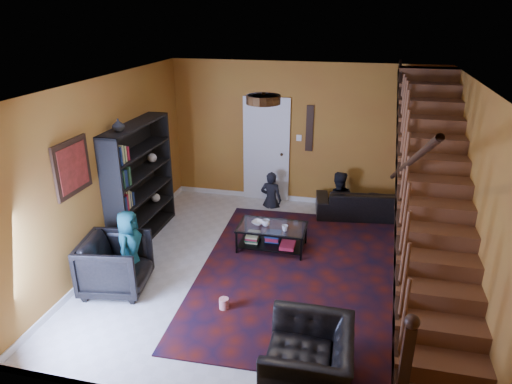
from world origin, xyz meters
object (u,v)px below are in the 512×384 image
Objects in this scene: coffee_table at (272,236)px; armchair_right at (308,360)px; armchair_left at (116,264)px; bookshelf at (141,184)px; sofa at (366,203)px.

armchair_right is at bearing -71.37° from coffee_table.
coffee_table is at bearing -58.52° from armchair_left.
bookshelf is 1.07× the size of sofa.
bookshelf is 2.37m from coffee_table.
bookshelf is at bearing -132.07° from armchair_right.
coffee_table is at bearing -162.57° from armchair_right.
armchair_left is (0.35, -1.60, -0.57)m from bookshelf.
sofa is 2.15× the size of armchair_left.
armchair_left is (-3.38, -3.30, 0.12)m from sofa.
sofa reaches higher than coffee_table.
bookshelf reaches higher than armchair_right.
bookshelf reaches higher than coffee_table.
bookshelf is 1.73m from armchair_left.
coffee_table is (2.25, 0.03, -0.72)m from bookshelf.
armchair_left is at bearing -77.49° from bookshelf.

